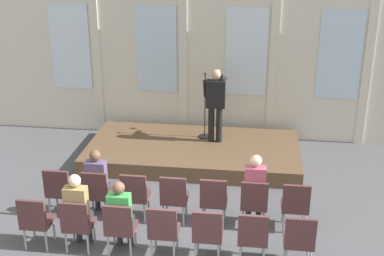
# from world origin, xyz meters

# --- Properties ---
(rear_partition) EXTENTS (10.74, 0.14, 4.06)m
(rear_partition) POSITION_xyz_m (0.03, 5.71, 2.04)
(rear_partition) COLOR beige
(rear_partition) RESTS_ON ground
(stage_platform) EXTENTS (4.72, 2.39, 0.35)m
(stage_platform) POSITION_xyz_m (0.00, 4.22, 0.18)
(stage_platform) COLOR brown
(stage_platform) RESTS_ON ground
(speaker) EXTENTS (0.51, 0.69, 1.68)m
(speaker) POSITION_xyz_m (0.46, 4.50, 1.33)
(speaker) COLOR black
(speaker) RESTS_ON stage_platform
(mic_stand) EXTENTS (0.28, 0.28, 1.55)m
(mic_stand) POSITION_xyz_m (0.21, 4.70, 0.69)
(mic_stand) COLOR black
(mic_stand) RESTS_ON stage_platform
(chair_r0_c0) EXTENTS (0.46, 0.44, 0.94)m
(chair_r0_c0) POSITION_xyz_m (-2.10, 1.54, 0.53)
(chair_r0_c0) COLOR #99999E
(chair_r0_c0) RESTS_ON ground
(chair_r0_c1) EXTENTS (0.46, 0.44, 0.94)m
(chair_r0_c1) POSITION_xyz_m (-1.40, 1.54, 0.53)
(chair_r0_c1) COLOR #99999E
(chair_r0_c1) RESTS_ON ground
(audience_r0_c1) EXTENTS (0.36, 0.39, 1.31)m
(audience_r0_c1) POSITION_xyz_m (-1.40, 1.62, 0.73)
(audience_r0_c1) COLOR #2D2D33
(audience_r0_c1) RESTS_ON ground
(chair_r0_c2) EXTENTS (0.46, 0.44, 0.94)m
(chair_r0_c2) POSITION_xyz_m (-0.70, 1.54, 0.53)
(chair_r0_c2) COLOR #99999E
(chair_r0_c2) RESTS_ON ground
(chair_r0_c3) EXTENTS (0.46, 0.44, 0.94)m
(chair_r0_c3) POSITION_xyz_m (0.00, 1.54, 0.53)
(chair_r0_c3) COLOR #99999E
(chair_r0_c3) RESTS_ON ground
(chair_r0_c4) EXTENTS (0.46, 0.44, 0.94)m
(chair_r0_c4) POSITION_xyz_m (0.70, 1.54, 0.53)
(chair_r0_c4) COLOR #99999E
(chair_r0_c4) RESTS_ON ground
(chair_r0_c5) EXTENTS (0.46, 0.44, 0.94)m
(chair_r0_c5) POSITION_xyz_m (1.40, 1.54, 0.53)
(chair_r0_c5) COLOR #99999E
(chair_r0_c5) RESTS_ON ground
(audience_r0_c5) EXTENTS (0.36, 0.39, 1.38)m
(audience_r0_c5) POSITION_xyz_m (1.40, 1.61, 0.76)
(audience_r0_c5) COLOR #2D2D33
(audience_r0_c5) RESTS_ON ground
(chair_r0_c6) EXTENTS (0.46, 0.44, 0.94)m
(chair_r0_c6) POSITION_xyz_m (2.10, 1.54, 0.53)
(chair_r0_c6) COLOR #99999E
(chair_r0_c6) RESTS_ON ground
(chair_r1_c0) EXTENTS (0.46, 0.44, 0.94)m
(chair_r1_c0) POSITION_xyz_m (-2.10, 0.49, 0.53)
(chair_r1_c0) COLOR #99999E
(chair_r1_c0) RESTS_ON ground
(chair_r1_c1) EXTENTS (0.46, 0.44, 0.94)m
(chair_r1_c1) POSITION_xyz_m (-1.40, 0.49, 0.53)
(chair_r1_c1) COLOR #99999E
(chair_r1_c1) RESTS_ON ground
(audience_r1_c1) EXTENTS (0.36, 0.39, 1.36)m
(audience_r1_c1) POSITION_xyz_m (-1.40, 0.57, 0.75)
(audience_r1_c1) COLOR #2D2D33
(audience_r1_c1) RESTS_ON ground
(chair_r1_c2) EXTENTS (0.46, 0.44, 0.94)m
(chair_r1_c2) POSITION_xyz_m (-0.70, 0.49, 0.53)
(chair_r1_c2) COLOR #99999E
(chair_r1_c2) RESTS_ON ground
(audience_r1_c2) EXTENTS (0.36, 0.39, 1.28)m
(audience_r1_c2) POSITION_xyz_m (-0.70, 0.57, 0.71)
(audience_r1_c2) COLOR #2D2D33
(audience_r1_c2) RESTS_ON ground
(chair_r1_c3) EXTENTS (0.46, 0.44, 0.94)m
(chair_r1_c3) POSITION_xyz_m (0.00, 0.49, 0.53)
(chair_r1_c3) COLOR #99999E
(chair_r1_c3) RESTS_ON ground
(chair_r1_c4) EXTENTS (0.46, 0.44, 0.94)m
(chair_r1_c4) POSITION_xyz_m (0.70, 0.49, 0.53)
(chair_r1_c4) COLOR #99999E
(chair_r1_c4) RESTS_ON ground
(chair_r1_c5) EXTENTS (0.46, 0.44, 0.94)m
(chair_r1_c5) POSITION_xyz_m (1.40, 0.49, 0.53)
(chair_r1_c5) COLOR #99999E
(chair_r1_c5) RESTS_ON ground
(chair_r1_c6) EXTENTS (0.46, 0.44, 0.94)m
(chair_r1_c6) POSITION_xyz_m (2.10, 0.49, 0.53)
(chair_r1_c6) COLOR #99999E
(chair_r1_c6) RESTS_ON ground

